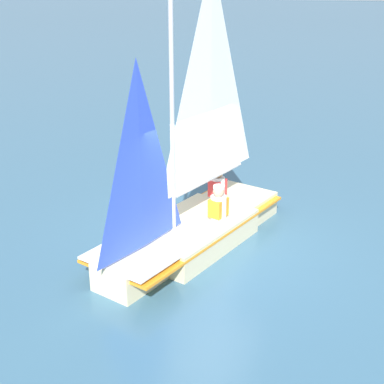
% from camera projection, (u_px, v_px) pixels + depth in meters
% --- Properties ---
extents(ground_plane, '(260.00, 260.00, 0.00)m').
position_uv_depth(ground_plane, '(192.00, 245.00, 10.25)').
color(ground_plane, '#38607A').
extents(sailboat_main, '(2.71, 4.74, 5.27)m').
position_uv_depth(sailboat_main, '(193.00, 210.00, 10.02)').
color(sailboat_main, beige).
rests_on(sailboat_main, ground_plane).
extents(sailor_helm, '(0.37, 0.40, 1.16)m').
position_uv_depth(sailor_helm, '(218.00, 212.00, 10.14)').
color(sailor_helm, black).
rests_on(sailor_helm, ground_plane).
extents(sailor_crew, '(0.37, 0.40, 1.16)m').
position_uv_depth(sailor_crew, '(217.00, 192.00, 11.09)').
color(sailor_crew, black).
rests_on(sailor_crew, ground_plane).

